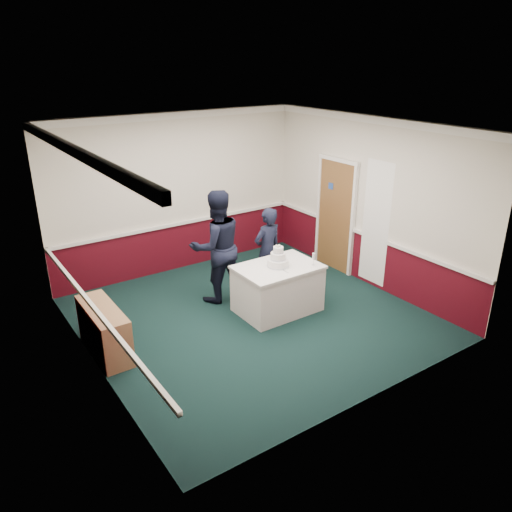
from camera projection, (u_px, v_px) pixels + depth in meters
ground at (253, 317)px, 8.04m from camera, size 5.00×5.00×0.00m
room_shell at (235, 190)px, 7.81m from camera, size 5.00×5.00×3.00m
sideboard at (104, 330)px, 6.98m from camera, size 0.41×1.20×0.70m
cake_table at (278, 288)px, 8.12m from camera, size 1.32×0.92×0.79m
wedding_cake at (278, 260)px, 7.93m from camera, size 0.35×0.35×0.36m
cake_knife at (284, 271)px, 7.80m from camera, size 0.02×0.22×0.00m
champagne_flute at (314, 257)px, 7.97m from camera, size 0.05×0.05×0.21m
person_man at (217, 247)px, 8.30m from camera, size 1.01×0.83×1.93m
person_woman at (267, 251)px, 8.64m from camera, size 0.59×0.42×1.55m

